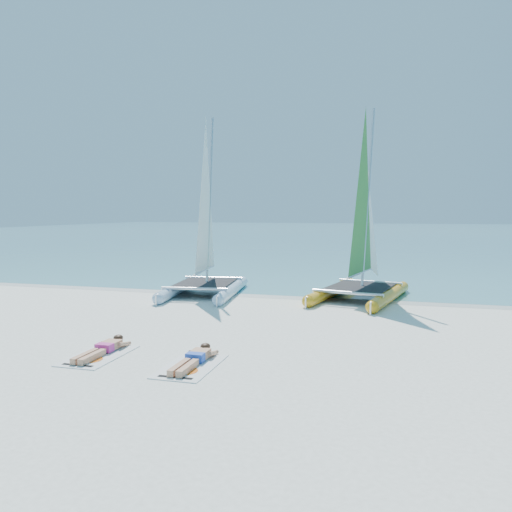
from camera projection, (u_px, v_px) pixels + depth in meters
The scene contains 9 objects.
ground at pixel (255, 330), 13.21m from camera, with size 140.00×140.00×0.00m, color white.
sea at pixel (370, 233), 73.67m from camera, with size 140.00×115.00×0.01m, color #73C0BE.
wet_sand_strip at pixel (295, 296), 18.49m from camera, with size 140.00×1.40×0.01m, color beige.
catamaran_blue at pixel (205, 239), 18.82m from camera, with size 3.08×5.44×7.07m.
catamaran_yellow at pixel (365, 235), 18.14m from camera, with size 3.56×5.80×7.19m.
towel_a at pixel (99, 355), 10.86m from camera, with size 1.00×1.85×0.02m, color silver.
sunbather_a at pixel (103, 348), 11.03m from camera, with size 0.37×1.73×0.26m.
towel_b at pixel (191, 366), 10.11m from camera, with size 1.00×1.85×0.02m, color silver.
sunbather_b at pixel (194, 358), 10.29m from camera, with size 0.37×1.73×0.26m.
Camera 1 is at (3.49, -12.50, 3.14)m, focal length 35.00 mm.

